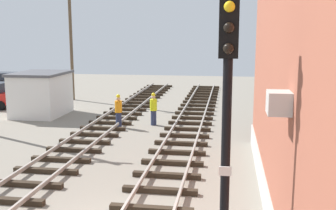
% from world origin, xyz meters
% --- Properties ---
extents(signal_mast, '(0.36, 0.40, 5.83)m').
position_xyz_m(signal_mast, '(2.73, -1.93, 3.64)').
color(signal_mast, black).
rests_on(signal_mast, ground).
extents(control_hut, '(3.00, 3.80, 2.76)m').
position_xyz_m(control_hut, '(-9.07, 14.46, 1.39)').
color(control_hut, silver).
rests_on(control_hut, ground).
extents(parked_car_black, '(4.20, 2.04, 1.76)m').
position_xyz_m(parked_car_black, '(-16.77, 23.55, 0.90)').
color(parked_car_black, black).
rests_on(parked_car_black, ground).
extents(utility_pole_far, '(1.80, 0.24, 9.32)m').
position_xyz_m(utility_pole_far, '(-9.38, 20.49, 4.86)').
color(utility_pole_far, brown).
rests_on(utility_pole_far, ground).
extents(track_worker_foreground, '(0.40, 0.40, 1.87)m').
position_xyz_m(track_worker_foreground, '(-3.27, 11.85, 0.93)').
color(track_worker_foreground, '#262D4C').
rests_on(track_worker_foreground, ground).
extents(track_worker_distant, '(0.40, 0.40, 1.87)m').
position_xyz_m(track_worker_distant, '(-1.45, 12.68, 0.93)').
color(track_worker_distant, '#262D4C').
rests_on(track_worker_distant, ground).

